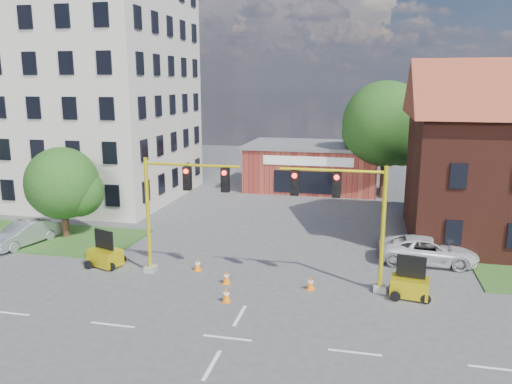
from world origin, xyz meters
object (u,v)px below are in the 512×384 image
at_px(trailer_east, 410,285).
at_px(signal_mast_west, 177,202).
at_px(pickup_white, 428,250).
at_px(signal_mast_east, 348,212).
at_px(trailer_west, 105,255).

bearing_deg(trailer_east, signal_mast_west, -172.86).
bearing_deg(pickup_white, signal_mast_east, 136.87).
distance_m(signal_mast_west, trailer_west, 5.52).
bearing_deg(signal_mast_west, trailer_east, -1.76).
height_order(signal_mast_west, signal_mast_east, same).
bearing_deg(pickup_white, trailer_west, 104.00).
height_order(signal_mast_west, trailer_west, signal_mast_west).
relative_size(trailer_west, trailer_east, 1.03).
distance_m(signal_mast_west, trailer_east, 12.18).
bearing_deg(signal_mast_east, trailer_west, 179.09).
height_order(signal_mast_west, trailer_east, signal_mast_west).
bearing_deg(signal_mast_west, trailer_west, 177.30).
xyz_separation_m(trailer_east, pickup_white, (1.32, 5.02, 0.13)).
xyz_separation_m(trailer_west, pickup_white, (17.46, 4.46, 0.13)).
relative_size(signal_mast_west, trailer_west, 3.05).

